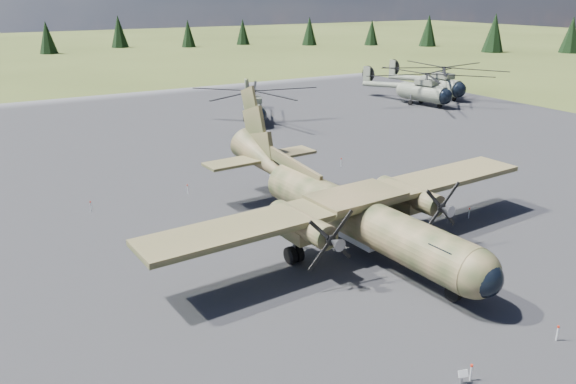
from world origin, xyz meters
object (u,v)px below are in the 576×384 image
helicopter_near (254,99)px  helicopter_far (441,76)px  transport_plane (345,204)px  helicopter_mid (424,82)px

helicopter_near → helicopter_far: bearing=22.0°
transport_plane → helicopter_far: size_ratio=1.24×
transport_plane → helicopter_mid: 52.67m
helicopter_near → helicopter_mid: 27.69m
helicopter_near → helicopter_mid: size_ratio=0.91×
transport_plane → helicopter_mid: bearing=37.8°
helicopter_near → helicopter_far: 34.30m
helicopter_near → helicopter_mid: helicopter_mid is taller
transport_plane → helicopter_near: transport_plane is taller
helicopter_far → helicopter_near: bearing=-178.0°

